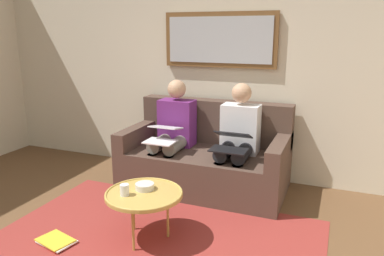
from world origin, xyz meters
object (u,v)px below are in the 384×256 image
coffee_table (144,194)px  laptop_black (231,141)px  person_right (173,130)px  couch (206,158)px  laptop_white (163,134)px  cup (125,190)px  bowl (145,186)px  magazine_stack (56,241)px  framed_mirror (219,40)px  person_left (238,137)px

coffee_table → laptop_black: size_ratio=1.67×
person_right → laptop_black: bearing=161.9°
couch → coffee_table: bearing=85.8°
person_right → laptop_white: (0.00, 0.24, 0.02)m
couch → person_right: bearing=10.7°
couch → laptop_black: (-0.36, 0.30, 0.31)m
cup → bowl: cup is taller
couch → person_right: person_right is taller
laptop_black → magazine_stack: 1.75m
coffee_table → bowl: size_ratio=4.07×
laptop_black → laptop_white: bearing=0.9°
coffee_table → laptop_white: 0.97m
coffee_table → person_right: person_right is taller
bowl → laptop_white: laptop_white is taller
person_right → coffee_table: bearing=103.2°
coffee_table → person_right: (0.27, -1.15, 0.22)m
framed_mirror → person_left: 1.11m
person_right → couch: bearing=-169.3°
person_left → laptop_white: size_ratio=3.17×
bowl → person_left: size_ratio=0.13×
coffee_table → person_left: 1.25m
coffee_table → magazine_stack: (0.63, 0.33, -0.37)m
framed_mirror → bowl: (0.12, 1.54, -1.12)m
cup → laptop_black: size_ratio=0.24×
framed_mirror → coffee_table: size_ratio=2.06×
laptop_black → couch: bearing=-40.1°
bowl → magazine_stack: 0.82m
cup → person_right: bearing=-83.0°
framed_mirror → couch: bearing=90.0°
framed_mirror → bowl: framed_mirror is taller
person_left → laptop_black: person_left is taller
cup → person_right: 1.26m
bowl → laptop_white: 0.90m
framed_mirror → laptop_black: size_ratio=3.44×
cup → coffee_table: bearing=-141.4°
cup → person_left: 1.37m
framed_mirror → person_left: (-0.36, 0.46, -0.94)m
coffee_table → cup: 0.16m
cup → couch: bearing=-98.9°
bowl → couch: bearing=-95.8°
cup → laptop_black: 1.17m
couch → bowl: couch is taller
framed_mirror → laptop_white: 1.21m
laptop_white → magazine_stack: (0.36, 1.23, -0.61)m
bowl → magazine_stack: (0.60, 0.39, -0.41)m
framed_mirror → cup: bearing=83.1°
coffee_table → person_left: size_ratio=0.54×
cup → person_left: size_ratio=0.08×
cup → framed_mirror: bearing=-96.9°
cup → bowl: (-0.09, -0.16, -0.02)m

